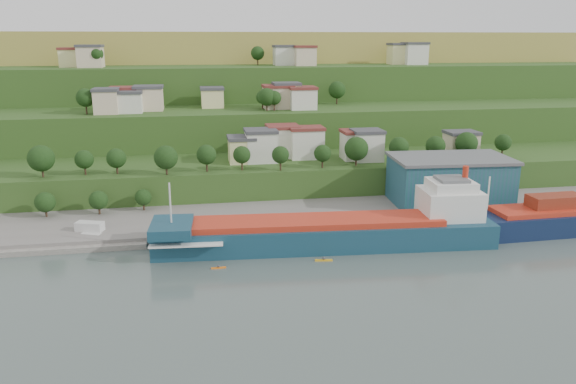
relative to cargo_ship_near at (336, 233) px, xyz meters
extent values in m
plane|color=#44534F|center=(-7.02, -8.04, -3.11)|extent=(500.00, 500.00, 0.00)
cube|color=slate|center=(12.98, 19.96, -3.11)|extent=(220.00, 26.00, 4.00)
cube|color=slate|center=(-62.02, 13.96, -3.11)|extent=(40.00, 18.00, 2.40)
cube|color=#284719|center=(-7.02, 47.96, -3.11)|extent=(260.00, 32.00, 20.00)
cube|color=#284719|center=(-7.02, 77.96, -3.11)|extent=(280.00, 32.00, 44.00)
cube|color=#284719|center=(-7.02, 107.96, -3.11)|extent=(300.00, 32.00, 70.00)
cube|color=olive|center=(-7.02, 181.96, -3.11)|extent=(360.00, 120.00, 96.00)
cube|color=beige|center=(-16.74, 46.81, 10.28)|extent=(7.54, 8.36, 6.80)
cube|color=#3F3F44|center=(-16.74, 46.81, 14.13)|extent=(8.14, 8.96, 0.90)
cube|color=silver|center=(-11.04, 46.75, 11.24)|extent=(8.85, 8.45, 8.71)
cube|color=#3F3F44|center=(-11.04, 46.75, 16.05)|extent=(9.45, 9.05, 0.90)
cube|color=silver|center=(-3.54, 52.75, 11.32)|extent=(9.27, 8.95, 8.87)
cube|color=maroon|center=(-3.54, 52.75, 16.20)|extent=(9.87, 9.55, 0.90)
cube|color=silver|center=(3.18, 49.22, 11.25)|extent=(9.84, 7.18, 8.72)
cube|color=maroon|center=(3.18, 49.22, 16.06)|extent=(10.44, 7.78, 0.90)
cube|color=silver|center=(17.59, 45.30, 10.86)|extent=(8.09, 7.72, 7.95)
cube|color=maroon|center=(17.59, 45.30, 15.28)|extent=(8.69, 8.32, 0.90)
cube|color=silver|center=(20.30, 42.89, 11.06)|extent=(8.45, 7.70, 8.36)
cube|color=#3F3F44|center=(20.30, 42.89, 15.69)|extent=(9.05, 8.30, 0.90)
cube|color=beige|center=(50.51, 43.26, 10.42)|extent=(9.07, 7.27, 7.06)
cube|color=#3F3F44|center=(50.51, 43.26, 14.40)|extent=(9.67, 7.87, 0.90)
cube|color=beige|center=(-57.45, 72.48, 22.46)|extent=(7.44, 8.19, 7.15)
cube|color=#3F3F44|center=(-57.45, 72.48, 26.49)|extent=(8.04, 8.79, 0.90)
cube|color=silver|center=(-52.76, 78.71, 22.41)|extent=(8.61, 8.10, 7.06)
cube|color=maroon|center=(-52.76, 78.71, 26.39)|extent=(9.21, 8.70, 0.90)
cube|color=silver|center=(-51.05, 74.07, 21.97)|extent=(9.21, 8.87, 6.17)
cube|color=#3F3F44|center=(-51.05, 74.07, 25.50)|extent=(9.81, 9.47, 0.90)
cube|color=beige|center=(-44.67, 78.85, 22.54)|extent=(9.20, 8.81, 7.32)
cube|color=#3F3F44|center=(-44.67, 78.85, 26.65)|extent=(9.80, 9.41, 0.90)
cube|color=beige|center=(-23.43, 83.92, 21.95)|extent=(7.55, 8.86, 6.12)
cube|color=#3F3F44|center=(-23.43, 83.92, 25.46)|extent=(8.15, 9.46, 0.90)
cube|color=beige|center=(-1.21, 76.91, 22.44)|extent=(9.77, 8.94, 7.11)
cube|color=maroon|center=(-1.21, 76.91, 26.45)|extent=(10.37, 9.54, 0.90)
cube|color=beige|center=(1.68, 76.47, 22.86)|extent=(8.74, 7.79, 7.94)
cube|color=#3F3F44|center=(1.68, 76.47, 27.28)|extent=(9.34, 8.39, 0.90)
cube|color=silver|center=(6.60, 73.43, 22.25)|extent=(8.73, 8.57, 6.73)
cube|color=maroon|center=(6.60, 73.43, 26.07)|extent=(9.33, 9.17, 0.90)
cube|color=beige|center=(-74.05, 110.28, 35.01)|extent=(7.76, 8.82, 6.26)
cube|color=maroon|center=(-74.05, 110.28, 38.59)|extent=(8.36, 9.42, 0.90)
cube|color=beige|center=(-66.62, 106.33, 35.53)|extent=(8.70, 8.89, 7.28)
cube|color=#3F3F44|center=(-66.62, 106.33, 39.62)|extent=(9.30, 9.49, 0.90)
cube|color=silver|center=(6.40, 110.98, 35.38)|extent=(7.62, 8.32, 6.98)
cube|color=#3F3F44|center=(6.40, 110.98, 39.32)|extent=(8.22, 8.92, 0.90)
cube|color=beige|center=(13.99, 106.38, 35.32)|extent=(7.97, 7.86, 6.86)
cube|color=maroon|center=(13.99, 106.38, 39.20)|extent=(8.57, 8.46, 0.90)
cube|color=beige|center=(54.85, 111.53, 35.73)|extent=(8.22, 7.57, 7.69)
cube|color=#3F3F44|center=(54.85, 111.53, 40.03)|extent=(8.82, 8.17, 0.90)
cube|color=silver|center=(60.38, 108.61, 35.90)|extent=(8.91, 8.05, 8.02)
cube|color=#3F3F44|center=(60.38, 108.61, 40.36)|extent=(9.51, 8.65, 0.90)
cylinder|color=#382619|center=(-70.10, 36.89, 8.45)|extent=(0.50, 0.50, 3.13)
sphere|color=black|center=(-70.10, 36.89, 11.91)|extent=(6.89, 6.89, 6.89)
cylinder|color=#382619|center=(-59.57, 37.90, 8.29)|extent=(0.50, 0.50, 2.81)
sphere|color=black|center=(-59.57, 37.90, 11.06)|extent=(4.98, 4.98, 4.98)
cylinder|color=#382619|center=(-51.26, 37.46, 8.31)|extent=(0.50, 0.50, 2.85)
sphere|color=black|center=(-51.26, 37.46, 11.17)|extent=(5.23, 5.23, 5.23)
cylinder|color=#382619|center=(-38.09, 34.35, 8.36)|extent=(0.50, 0.50, 2.94)
sphere|color=black|center=(-38.09, 34.35, 11.57)|extent=(6.34, 6.34, 6.34)
cylinder|color=#382619|center=(-27.33, 36.07, 8.50)|extent=(0.50, 0.50, 3.22)
sphere|color=black|center=(-27.33, 36.07, 11.59)|extent=(5.40, 5.40, 5.40)
cylinder|color=#382619|center=(-17.68, 35.98, 8.41)|extent=(0.50, 0.50, 3.05)
sphere|color=black|center=(-17.68, 35.98, 11.26)|extent=(4.84, 4.84, 4.84)
cylinder|color=#382619|center=(-7.22, 34.05, 8.43)|extent=(0.50, 0.50, 3.08)
sphere|color=black|center=(-7.22, 34.05, 11.29)|extent=(4.81, 4.81, 4.81)
cylinder|color=#382619|center=(4.94, 35.28, 8.30)|extent=(0.50, 0.50, 2.83)
sphere|color=black|center=(4.94, 35.28, 11.05)|extent=(4.84, 4.84, 4.84)
cylinder|color=#382619|center=(15.16, 36.54, 8.39)|extent=(0.50, 0.50, 3.01)
sphere|color=black|center=(15.16, 36.54, 11.78)|extent=(6.84, 6.84, 6.84)
cylinder|color=#382619|center=(27.70, 36.06, 8.64)|extent=(0.50, 0.50, 3.51)
sphere|color=black|center=(27.70, 36.06, 11.97)|extent=(5.73, 5.73, 5.73)
cylinder|color=#382619|center=(39.67, 37.70, 8.43)|extent=(0.50, 0.50, 3.10)
sphere|color=black|center=(39.67, 37.70, 11.59)|extent=(5.83, 5.83, 5.83)
cylinder|color=#382619|center=(48.91, 36.74, 8.70)|extent=(0.50, 0.50, 3.63)
sphere|color=black|center=(48.91, 36.74, 12.32)|extent=(6.59, 6.59, 6.59)
cylinder|color=#382619|center=(61.32, 37.84, 8.74)|extent=(0.50, 0.50, 3.71)
sphere|color=black|center=(61.32, 37.84, 11.95)|extent=(4.95, 4.95, 4.95)
cylinder|color=#382619|center=(22.01, 85.85, 20.64)|extent=(0.50, 0.50, 3.51)
sphere|color=black|center=(22.01, 85.85, 24.09)|extent=(6.17, 6.17, 6.17)
cylinder|color=#382619|center=(-3.52, 70.30, 20.39)|extent=(0.50, 0.50, 3.01)
sphere|color=black|center=(-3.52, 70.30, 23.20)|extent=(4.74, 4.74, 4.74)
cylinder|color=#382619|center=(-63.79, 103.28, 33.71)|extent=(0.50, 0.50, 3.66)
sphere|color=black|center=(-63.79, 103.28, 36.81)|extent=(4.62, 4.62, 4.62)
cylinder|color=#382619|center=(-58.45, 75.77, 20.35)|extent=(0.50, 0.50, 2.92)
sphere|color=black|center=(-58.45, 75.77, 23.18)|extent=(4.99, 4.99, 4.99)
cylinder|color=#382619|center=(-6.67, 76.33, 20.26)|extent=(0.50, 0.50, 2.74)
sphere|color=black|center=(-6.67, 76.33, 22.85)|extent=(4.41, 4.41, 4.41)
cylinder|color=#382619|center=(-3.71, 113.72, 33.50)|extent=(0.50, 0.50, 3.23)
sphere|color=black|center=(-3.71, 113.72, 36.60)|extent=(5.41, 5.41, 5.41)
cylinder|color=#382619|center=(-63.67, 71.47, 20.71)|extent=(0.50, 0.50, 3.65)
sphere|color=black|center=(-63.67, 71.47, 24.12)|extent=(5.76, 5.76, 5.76)
cylinder|color=#382619|center=(-5.97, 70.46, 20.37)|extent=(0.50, 0.50, 2.96)
sphere|color=black|center=(-5.97, 70.46, 23.47)|extent=(5.89, 5.89, 5.89)
cube|color=#143D4E|center=(-2.51, 0.00, -1.49)|extent=(76.47, 16.99, 7.58)
cube|color=red|center=(-4.67, 0.00, 2.95)|extent=(56.87, 13.52, 1.30)
cube|color=#143D4E|center=(-36.09, 0.00, 3.39)|extent=(9.45, 12.47, 2.17)
cube|color=silver|center=(26.75, 0.00, 5.55)|extent=(13.70, 11.68, 6.50)
cube|color=silver|center=(26.75, 0.00, 9.89)|extent=(10.31, 9.30, 2.17)
cube|color=#595B5E|center=(26.75, 0.00, 11.30)|extent=(6.92, 6.92, 0.65)
cylinder|color=red|center=(30.00, 0.00, 12.60)|extent=(1.38, 1.38, 3.25)
cylinder|color=silver|center=(-36.09, 0.00, 8.80)|extent=(0.42, 0.42, 8.67)
cube|color=silver|center=(-32.84, 0.00, 1.00)|extent=(15.96, 13.24, 0.27)
cylinder|color=silver|center=(36.73, 0.97, 7.37)|extent=(0.36, 0.36, 7.73)
cube|color=maroon|center=(54.39, 0.97, 4.50)|extent=(13.39, 5.87, 2.87)
cube|color=#1E575C|center=(36.95, 21.66, 4.89)|extent=(31.11, 19.91, 12.00)
cube|color=#595B5E|center=(36.95, 21.66, 11.29)|extent=(32.17, 20.98, 0.80)
cube|color=silver|center=(-55.33, 14.06, -0.44)|extent=(6.82, 4.53, 2.95)
cube|color=silver|center=(-54.77, 11.93, -1.46)|extent=(4.86, 3.33, 0.91)
cube|color=orange|center=(-26.81, -8.52, -3.00)|extent=(3.05, 0.61, 0.23)
sphere|color=#3F3F44|center=(-26.81, -8.52, -2.62)|extent=(0.53, 0.53, 0.53)
cube|color=gold|center=(-4.76, -8.24, -2.98)|extent=(3.72, 1.16, 0.28)
sphere|color=#3F3F44|center=(-4.76, -8.24, -2.52)|extent=(0.64, 0.64, 0.64)
camera|label=1|loc=(-30.89, -115.46, 41.97)|focal=35.00mm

